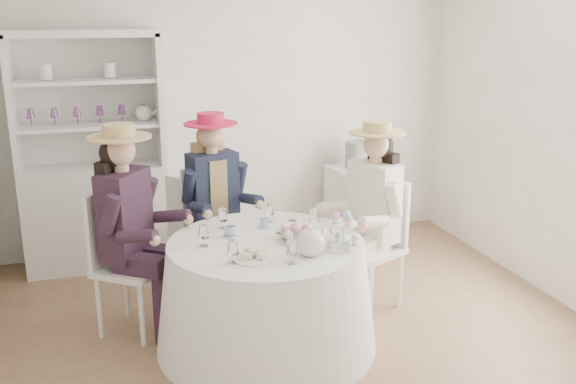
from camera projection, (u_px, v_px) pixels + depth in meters
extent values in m
plane|color=brown|center=(292.00, 330.00, 4.80)|extent=(4.50, 4.50, 0.00)
plane|color=silver|center=(231.00, 111.00, 6.26)|extent=(4.50, 0.00, 4.50)
plane|color=silver|center=(440.00, 259.00, 2.59)|extent=(4.50, 0.00, 4.50)
plane|color=silver|center=(564.00, 136.00, 5.06)|extent=(0.00, 4.50, 4.50)
cone|color=white|center=(266.00, 295.00, 4.51)|extent=(1.56, 1.56, 0.76)
cylinder|color=white|center=(266.00, 243.00, 4.40)|extent=(1.36, 1.36, 0.02)
cube|color=silver|center=(97.00, 216.00, 5.90)|extent=(1.35, 0.81, 0.95)
cube|color=silver|center=(87.00, 98.00, 5.80)|extent=(1.23, 0.39, 1.16)
cube|color=silver|center=(81.00, 33.00, 5.44)|extent=(1.35, 0.81, 0.06)
cube|color=silver|center=(12.00, 104.00, 5.43)|extent=(0.17, 0.47, 1.16)
cube|color=silver|center=(158.00, 99.00, 5.78)|extent=(0.17, 0.47, 1.16)
cube|color=silver|center=(89.00, 125.00, 5.67)|extent=(1.25, 0.73, 0.03)
cube|color=silver|center=(86.00, 81.00, 5.56)|extent=(1.25, 0.73, 0.03)
sphere|color=white|center=(144.00, 113.00, 5.78)|extent=(0.15, 0.15, 0.15)
cube|color=silver|center=(357.00, 204.00, 6.54)|extent=(0.57, 0.57, 0.77)
cylinder|color=black|center=(358.00, 155.00, 6.40)|extent=(0.35, 0.35, 0.27)
cube|color=silver|center=(132.00, 268.00, 4.67)|extent=(0.62, 0.62, 0.04)
cylinder|color=silver|center=(142.00, 314.00, 4.52)|extent=(0.04, 0.04, 0.49)
cylinder|color=silver|center=(167.00, 294.00, 4.84)|extent=(0.04, 0.04, 0.49)
cylinder|color=silver|center=(99.00, 307.00, 4.64)|extent=(0.04, 0.04, 0.49)
cylinder|color=silver|center=(127.00, 287.00, 4.96)|extent=(0.04, 0.04, 0.49)
cube|color=silver|center=(105.00, 227.00, 4.65)|extent=(0.28, 0.36, 0.55)
cube|color=black|center=(125.00, 215.00, 4.56)|extent=(0.41, 0.45, 0.64)
cube|color=black|center=(139.00, 264.00, 4.51)|extent=(0.39, 0.34, 0.13)
cylinder|color=black|center=(161.00, 310.00, 4.55)|extent=(0.11, 0.11, 0.51)
cylinder|color=black|center=(111.00, 215.00, 4.32)|extent=(0.21, 0.19, 0.30)
cube|color=black|center=(154.00, 254.00, 4.69)|extent=(0.39, 0.34, 0.13)
cylinder|color=black|center=(175.00, 299.00, 4.73)|extent=(0.11, 0.11, 0.51)
cylinder|color=black|center=(147.00, 196.00, 4.73)|extent=(0.21, 0.19, 0.30)
cylinder|color=#D8A889|center=(122.00, 168.00, 4.47)|extent=(0.10, 0.10, 0.09)
sphere|color=#D8A889|center=(120.00, 151.00, 4.43)|extent=(0.21, 0.21, 0.21)
sphere|color=black|center=(114.00, 153.00, 4.45)|extent=(0.21, 0.21, 0.21)
cube|color=black|center=(112.00, 188.00, 4.54)|extent=(0.23, 0.27, 0.42)
cylinder|color=tan|center=(119.00, 137.00, 4.40)|extent=(0.44, 0.44, 0.01)
cylinder|color=tan|center=(119.00, 131.00, 4.39)|extent=(0.22, 0.22, 0.09)
cube|color=silver|center=(216.00, 237.00, 5.34)|extent=(0.53, 0.53, 0.04)
cylinder|color=silver|center=(207.00, 276.00, 5.19)|extent=(0.04, 0.04, 0.47)
cylinder|color=silver|center=(244.00, 267.00, 5.36)|extent=(0.04, 0.04, 0.47)
cylinder|color=silver|center=(189.00, 262.00, 5.47)|extent=(0.04, 0.04, 0.47)
cylinder|color=silver|center=(226.00, 254.00, 5.64)|extent=(0.04, 0.04, 0.47)
cube|color=silver|center=(204.00, 198.00, 5.42)|extent=(0.40, 0.14, 0.54)
cube|color=#1C2238|center=(213.00, 190.00, 5.25)|extent=(0.43, 0.31, 0.63)
cube|color=tan|center=(213.00, 190.00, 5.25)|extent=(0.21, 0.27, 0.54)
cube|color=#1C2238|center=(212.00, 233.00, 5.17)|extent=(0.23, 0.39, 0.13)
cylinder|color=#1C2238|center=(221.00, 277.00, 5.13)|extent=(0.11, 0.11, 0.50)
cylinder|color=#1C2238|center=(190.00, 186.00, 5.08)|extent=(0.14, 0.21, 0.30)
cube|color=#1C2238|center=(233.00, 229.00, 5.27)|extent=(0.23, 0.39, 0.13)
cylinder|color=#1C2238|center=(242.00, 272.00, 5.23)|extent=(0.11, 0.11, 0.50)
cylinder|color=#1C2238|center=(239.00, 179.00, 5.31)|extent=(0.14, 0.21, 0.30)
cylinder|color=#D8A889|center=(212.00, 150.00, 5.16)|extent=(0.10, 0.10, 0.09)
sphere|color=#D8A889|center=(211.00, 136.00, 5.12)|extent=(0.20, 0.20, 0.20)
sphere|color=tan|center=(209.00, 137.00, 5.17)|extent=(0.20, 0.20, 0.20)
cube|color=tan|center=(208.00, 166.00, 5.27)|extent=(0.27, 0.15, 0.41)
cylinder|color=#CB1E47|center=(211.00, 124.00, 5.10)|extent=(0.43, 0.43, 0.01)
cylinder|color=#CB1E47|center=(210.00, 118.00, 5.09)|extent=(0.22, 0.22, 0.09)
cube|color=silver|center=(370.00, 250.00, 5.06)|extent=(0.56, 0.56, 0.04)
cylinder|color=silver|center=(339.00, 278.00, 5.15)|extent=(0.04, 0.04, 0.47)
cylinder|color=silver|center=(371.00, 291.00, 4.90)|extent=(0.04, 0.04, 0.47)
cylinder|color=silver|center=(368.00, 267.00, 5.36)|extent=(0.04, 0.04, 0.47)
cylinder|color=silver|center=(400.00, 280.00, 5.11)|extent=(0.04, 0.04, 0.47)
cube|color=silver|center=(388.00, 210.00, 5.10)|extent=(0.19, 0.39, 0.53)
cube|color=white|center=(374.00, 202.00, 4.97)|extent=(0.35, 0.44, 0.62)
cube|color=white|center=(351.00, 240.00, 5.03)|extent=(0.39, 0.27, 0.13)
cylinder|color=white|center=(336.00, 283.00, 5.03)|extent=(0.11, 0.11, 0.49)
cylinder|color=white|center=(350.00, 187.00, 5.08)|extent=(0.21, 0.16, 0.29)
cube|color=white|center=(369.00, 247.00, 4.89)|extent=(0.39, 0.27, 0.13)
cylinder|color=white|center=(354.00, 291.00, 4.89)|extent=(0.11, 0.11, 0.49)
cylinder|color=white|center=(393.00, 200.00, 4.76)|extent=(0.21, 0.16, 0.29)
cylinder|color=#D8A889|center=(376.00, 160.00, 4.87)|extent=(0.10, 0.10, 0.09)
sphere|color=#D8A889|center=(376.00, 145.00, 4.84)|extent=(0.20, 0.20, 0.20)
sphere|color=black|center=(381.00, 146.00, 4.88)|extent=(0.20, 0.20, 0.20)
cube|color=black|center=(383.00, 177.00, 4.97)|extent=(0.18, 0.27, 0.41)
cylinder|color=tan|center=(377.00, 132.00, 4.81)|extent=(0.43, 0.43, 0.01)
cylinder|color=tan|center=(377.00, 127.00, 4.80)|extent=(0.21, 0.21, 0.09)
cube|color=silver|center=(199.00, 231.00, 5.61)|extent=(0.56, 0.56, 0.04)
cylinder|color=silver|center=(225.00, 252.00, 5.74)|extent=(0.04, 0.04, 0.43)
cylinder|color=silver|center=(196.00, 246.00, 5.88)|extent=(0.04, 0.04, 0.43)
cylinder|color=silver|center=(204.00, 264.00, 5.47)|extent=(0.04, 0.04, 0.43)
cylinder|color=silver|center=(174.00, 258.00, 5.61)|extent=(0.04, 0.04, 0.43)
cube|color=silver|center=(185.00, 207.00, 5.38)|extent=(0.29, 0.28, 0.49)
imported|color=white|center=(230.00, 232.00, 4.48)|extent=(0.11, 0.11, 0.07)
imported|color=white|center=(264.00, 223.00, 4.67)|extent=(0.08, 0.08, 0.06)
imported|color=white|center=(292.00, 226.00, 4.61)|extent=(0.10, 0.10, 0.07)
imported|color=white|center=(296.00, 235.00, 4.45)|extent=(0.27, 0.27, 0.06)
sphere|color=#D26993|center=(302.00, 229.00, 4.40)|extent=(0.07, 0.07, 0.07)
sphere|color=white|center=(299.00, 228.00, 4.42)|extent=(0.07, 0.07, 0.07)
sphere|color=#D26993|center=(295.00, 227.00, 4.44)|extent=(0.07, 0.07, 0.07)
sphere|color=white|center=(290.00, 227.00, 4.43)|extent=(0.07, 0.07, 0.07)
sphere|color=#D26993|center=(287.00, 228.00, 4.41)|extent=(0.07, 0.07, 0.07)
sphere|color=white|center=(286.00, 230.00, 4.38)|extent=(0.07, 0.07, 0.07)
sphere|color=#D26993|center=(287.00, 231.00, 4.35)|extent=(0.07, 0.07, 0.07)
sphere|color=white|center=(291.00, 232.00, 4.33)|extent=(0.07, 0.07, 0.07)
sphere|color=#D26993|center=(295.00, 232.00, 4.33)|extent=(0.07, 0.07, 0.07)
sphere|color=white|center=(299.00, 232.00, 4.34)|extent=(0.07, 0.07, 0.07)
sphere|color=#D26993|center=(302.00, 230.00, 4.37)|extent=(0.07, 0.07, 0.07)
sphere|color=white|center=(311.00, 243.00, 4.14)|extent=(0.19, 0.19, 0.19)
cylinder|color=white|center=(327.00, 239.00, 4.17)|extent=(0.11, 0.03, 0.09)
cylinder|color=white|center=(311.00, 229.00, 4.11)|extent=(0.04, 0.04, 0.02)
cylinder|color=white|center=(254.00, 257.00, 4.10)|extent=(0.29, 0.29, 0.01)
cube|color=beige|center=(247.00, 256.00, 4.06)|extent=(0.07, 0.04, 0.03)
cube|color=beige|center=(254.00, 252.00, 4.09)|extent=(0.08, 0.06, 0.03)
cube|color=beige|center=(262.00, 251.00, 4.13)|extent=(0.08, 0.07, 0.03)
cube|color=beige|center=(249.00, 250.00, 4.13)|extent=(0.08, 0.08, 0.03)
cube|color=beige|center=(261.00, 255.00, 4.06)|extent=(0.07, 0.08, 0.03)
cylinder|color=white|center=(343.00, 247.00, 4.28)|extent=(0.26, 0.26, 0.01)
cylinder|color=white|center=(343.00, 236.00, 4.26)|extent=(0.02, 0.02, 0.17)
cylinder|color=white|center=(343.00, 224.00, 4.24)|extent=(0.19, 0.19, 0.01)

